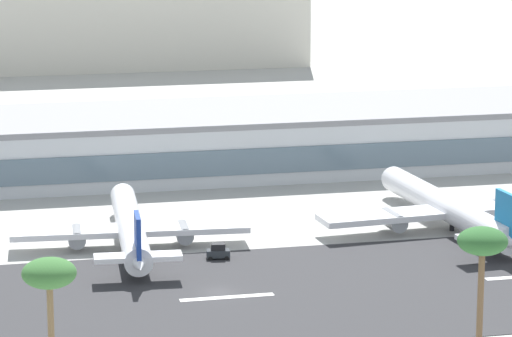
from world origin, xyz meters
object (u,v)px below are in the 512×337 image
object	(u,v)px
palm_tree_0	(49,277)
airliner_navy_tail_gate_1	(131,229)
service_baggage_tug_0	(218,252)
airliner_blue_tail_gate_2	(452,210)
palm_tree_2	(482,245)
distant_hotel_block	(51,3)
terminal_building	(235,139)

from	to	relation	value
palm_tree_0	airliner_navy_tail_gate_1	bearing A→B (deg)	74.07
airliner_navy_tail_gate_1	service_baggage_tug_0	size ratio (longest dim) A/B	12.69
airliner_blue_tail_gate_2	airliner_navy_tail_gate_1	bearing A→B (deg)	84.73
service_baggage_tug_0	palm_tree_2	world-z (taller)	palm_tree_2
airliner_blue_tail_gate_2	service_baggage_tug_0	size ratio (longest dim) A/B	13.53
airliner_blue_tail_gate_2	service_baggage_tug_0	world-z (taller)	airliner_blue_tail_gate_2
distant_hotel_block	airliner_blue_tail_gate_2	xyz separation A→B (m)	(43.59, -188.37, -13.72)
airliner_navy_tail_gate_1	airliner_blue_tail_gate_2	world-z (taller)	airliner_blue_tail_gate_2
terminal_building	distant_hotel_block	xyz separation A→B (m)	(-21.11, 139.80, 11.39)
airliner_blue_tail_gate_2	service_baggage_tug_0	bearing A→B (deg)	96.45
distant_hotel_block	palm_tree_2	world-z (taller)	distant_hotel_block
airliner_navy_tail_gate_1	distant_hotel_block	bearing A→B (deg)	3.01
airliner_blue_tail_gate_2	service_baggage_tug_0	distance (m)	37.51
service_baggage_tug_0	terminal_building	bearing A→B (deg)	83.57
distant_hotel_block	airliner_navy_tail_gate_1	world-z (taller)	distant_hotel_block
terminal_building	palm_tree_0	world-z (taller)	palm_tree_0
distant_hotel_block	airliner_navy_tail_gate_1	distance (m)	188.54
distant_hotel_block	airliner_navy_tail_gate_1	xyz separation A→B (m)	(-4.15, -187.98, -13.90)
terminal_building	service_baggage_tug_0	bearing A→B (deg)	-104.31
distant_hotel_block	palm_tree_0	world-z (taller)	distant_hotel_block
distant_hotel_block	palm_tree_0	distance (m)	242.20
airliner_blue_tail_gate_2	palm_tree_2	world-z (taller)	palm_tree_2
airliner_navy_tail_gate_1	service_baggage_tug_0	xyz separation A→B (m)	(11.00, -7.70, -1.82)
service_baggage_tug_0	palm_tree_2	xyz separation A→B (m)	(19.63, -46.04, 12.23)
terminal_building	airliner_blue_tail_gate_2	distance (m)	53.57
distant_hotel_block	terminal_building	bearing A→B (deg)	-81.41
terminal_building	service_baggage_tug_0	world-z (taller)	terminal_building
airliner_blue_tail_gate_2	palm_tree_2	size ratio (longest dim) A/B	3.01
palm_tree_2	airliner_navy_tail_gate_1	bearing A→B (deg)	119.68
airliner_navy_tail_gate_1	palm_tree_0	xyz separation A→B (m)	(-15.25, -53.41, 9.92)
airliner_blue_tail_gate_2	palm_tree_0	size ratio (longest dim) A/B	3.12
palm_tree_2	airliner_blue_tail_gate_2	bearing A→B (deg)	72.23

